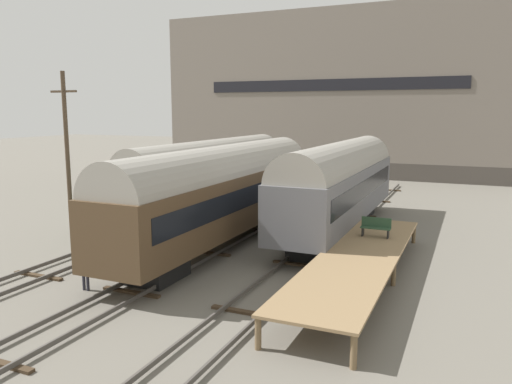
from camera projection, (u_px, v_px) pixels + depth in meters
ground_plane at (174, 271)px, 22.16m from camera, size 200.00×200.00×0.00m
track_left at (87, 255)px, 24.07m from camera, size 2.60×60.00×0.26m
track_middle at (174, 268)px, 22.13m from camera, size 2.60×60.00×0.26m
track_right at (276, 283)px, 20.20m from camera, size 2.60×60.00×0.26m
train_car_green at (212, 171)px, 35.05m from camera, size 3.03×18.93×5.06m
train_car_grey at (340, 182)px, 28.82m from camera, size 3.14×16.63×5.28m
train_car_brown at (223, 189)px, 26.00m from camera, size 3.13×18.43×5.28m
station_platform at (359, 257)px, 20.72m from camera, size 3.16×14.82×1.11m
bench at (376, 227)px, 23.71m from camera, size 1.40×0.40×0.91m
person_worker at (85, 263)px, 19.60m from camera, size 0.32×0.32×1.85m
utility_pole at (67, 152)px, 27.97m from camera, size 1.80×0.24×9.20m
warehouse_building at (344, 95)px, 58.23m from camera, size 39.10×13.11×17.68m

